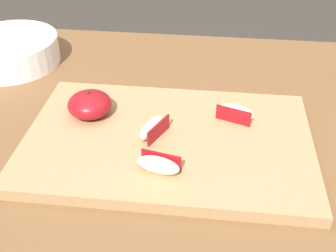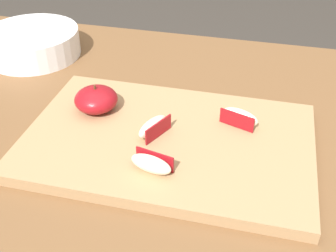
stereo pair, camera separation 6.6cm
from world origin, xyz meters
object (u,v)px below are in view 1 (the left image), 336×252
(apple_half_skin_up, at_px, (90,104))
(apple_wedge_left, at_px, (235,112))
(cutting_board, at_px, (168,141))
(apple_wedge_near_knife, at_px, (159,165))
(apple_wedge_middle, at_px, (153,128))
(ceramic_fruit_bowl, at_px, (10,50))

(apple_half_skin_up, height_order, apple_wedge_left, apple_half_skin_up)
(cutting_board, bearing_deg, apple_wedge_near_knife, -92.16)
(cutting_board, relative_size, apple_wedge_left, 6.86)
(apple_half_skin_up, height_order, apple_wedge_near_knife, apple_half_skin_up)
(cutting_board, relative_size, apple_wedge_near_knife, 6.89)
(apple_half_skin_up, xyz_separation_m, apple_wedge_middle, (0.11, -0.05, -0.01))
(apple_wedge_left, height_order, ceramic_fruit_bowl, ceramic_fruit_bowl)
(apple_half_skin_up, bearing_deg, ceramic_fruit_bowl, 138.78)
(apple_half_skin_up, distance_m, ceramic_fruit_bowl, 0.31)
(apple_wedge_near_knife, bearing_deg, apple_half_skin_up, 135.65)
(ceramic_fruit_bowl, bearing_deg, apple_wedge_middle, -35.65)
(cutting_board, height_order, ceramic_fruit_bowl, ceramic_fruit_bowl)
(ceramic_fruit_bowl, bearing_deg, cutting_board, -33.93)
(apple_wedge_left, xyz_separation_m, apple_wedge_near_knife, (-0.11, -0.15, 0.00))
(cutting_board, xyz_separation_m, apple_wedge_near_knife, (-0.00, -0.09, 0.02))
(apple_wedge_left, bearing_deg, apple_wedge_middle, -155.29)
(apple_half_skin_up, bearing_deg, apple_wedge_middle, -21.69)
(apple_half_skin_up, bearing_deg, apple_wedge_left, 3.32)
(apple_wedge_near_knife, height_order, ceramic_fruit_bowl, ceramic_fruit_bowl)
(apple_wedge_left, relative_size, apple_wedge_near_knife, 1.00)
(cutting_board, relative_size, apple_wedge_middle, 6.92)
(ceramic_fruit_bowl, bearing_deg, apple_wedge_left, -21.58)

